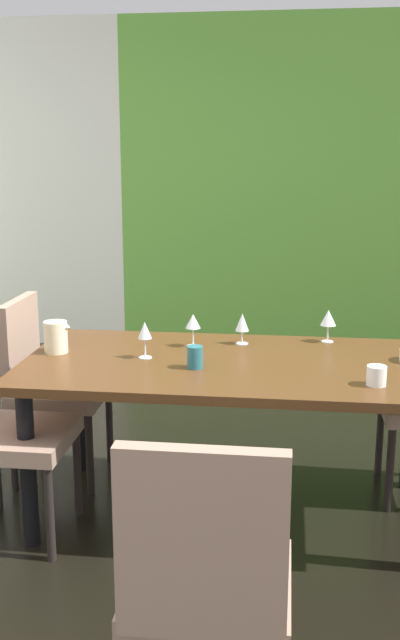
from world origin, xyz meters
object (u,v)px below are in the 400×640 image
chair_head_near (207,579)px  wine_glass_south (193,322)px  pitcher_front (56,337)px  cup_near_shelf (195,357)px  dining_table (235,378)px  wine_glass_east (242,323)px  wine_glass_center (328,319)px  chair_left_far (46,378)px  wine_glass_west (145,332)px  cup_rear (376,376)px

chair_head_near → wine_glass_south: chair_head_near is taller
wine_glass_south → pitcher_front: wine_glass_south is taller
cup_near_shelf → dining_table: bearing=36.9°
dining_table → wine_glass_south: bearing=135.1°
wine_glass_south → wine_glass_east: 0.24m
wine_glass_east → wine_glass_center: 0.41m
dining_table → cup_near_shelf: 0.24m
chair_head_near → chair_left_far: 1.89m
wine_glass_south → wine_glass_east: bearing=18.3°
chair_left_far → wine_glass_east: chair_left_far is taller
wine_glass_south → wine_glass_west: size_ratio=0.95×
chair_head_near → wine_glass_east: bearing=90.7°
cup_rear → wine_glass_east: bearing=135.5°
cup_rear → chair_head_near: bearing=-117.0°
cup_near_shelf → cup_rear: 0.74m
wine_glass_center → pitcher_front: size_ratio=1.08×
wine_glass_south → wine_glass_east: wine_glass_south is taller
chair_left_far → cup_near_shelf: (0.80, -0.41, 0.26)m
wine_glass_east → wine_glass_west: bearing=-144.7°
wine_glass_east → chair_left_far: bearing=179.9°
chair_left_far → wine_glass_east: 1.02m
dining_table → wine_glass_east: wine_glass_east is taller
chair_left_far → pitcher_front: chair_left_far is taller
wine_glass_west → cup_rear: size_ratio=2.10×
chair_left_far → wine_glass_south: bearing=84.2°
chair_head_near → dining_table: bearing=91.1°
wine_glass_south → cup_near_shelf: bearing=-81.0°
wine_glass_west → chair_left_far: bearing=152.8°
wine_glass_west → cup_near_shelf: wine_glass_west is taller
dining_table → wine_glass_east: (0.01, 0.29, 0.18)m
chair_head_near → wine_glass_west: chair_head_near is taller
cup_near_shelf → pitcher_front: (-0.65, 0.16, 0.03)m
wine_glass_east → cup_near_shelf: wine_glass_east is taller
dining_table → cup_rear: size_ratio=23.64×
chair_left_far → wine_glass_south: 0.82m
wine_glass_west → pitcher_front: 0.42m
chair_head_near → cup_near_shelf: 1.24m
wine_glass_center → wine_glass_east: bearing=-167.8°
wine_glass_west → wine_glass_east: wine_glass_west is taller
chair_head_near → wine_glass_center: chair_head_near is taller
wine_glass_west → cup_rear: wine_glass_west is taller
wine_glass_center → cup_near_shelf: wine_glass_center is taller
wine_glass_center → pitcher_front: bearing=-164.6°
dining_table → wine_glass_center: bearing=42.5°
dining_table → chair_left_far: chair_left_far is taller
pitcher_front → wine_glass_east: bearing=16.9°
pitcher_front → chair_head_near: bearing=-58.3°
pitcher_front → wine_glass_center: bearing=15.4°
wine_glass_south → wine_glass_west: wine_glass_west is taller
cup_near_shelf → chair_left_far: bearing=152.8°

